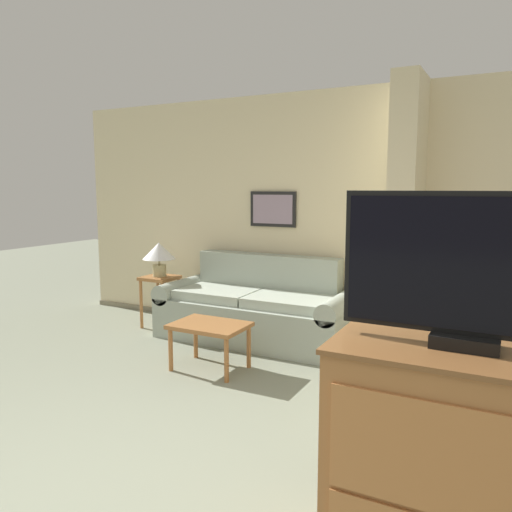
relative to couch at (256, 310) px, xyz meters
The scene contains 8 objects.
wall_back 1.32m from the couch, 32.41° to the left, with size 6.79×0.16×2.60m.
wall_partition_pillar 1.78m from the couch, ahead, with size 0.24×0.58×2.60m.
couch is the anchor object (origin of this frame).
coffee_table 0.98m from the couch, 87.22° to the right, with size 0.65×0.47×0.42m.
side_table 1.21m from the couch, behind, with size 0.37×0.37×0.59m.
table_lamp 1.32m from the couch, behind, with size 0.37×0.37×0.39m.
tv_dresser 3.46m from the couch, 49.61° to the right, with size 0.97×0.56×1.01m.
tv 3.59m from the couch, 49.60° to the right, with size 0.92×0.16×0.58m.
Camera 1 is at (1.62, -1.41, 1.60)m, focal length 35.00 mm.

